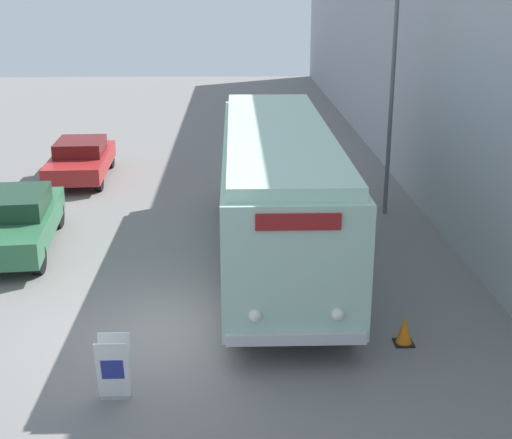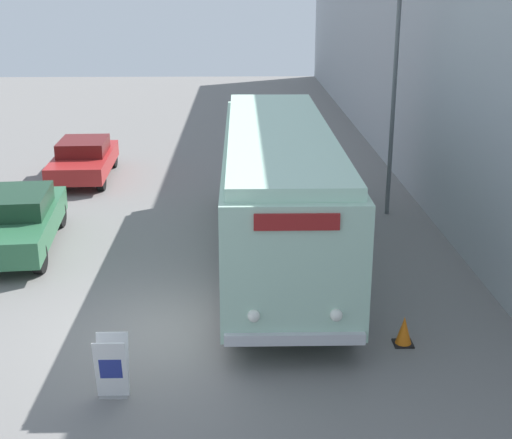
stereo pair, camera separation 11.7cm
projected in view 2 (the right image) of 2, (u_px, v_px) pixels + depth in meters
ground_plane at (173, 332)px, 13.70m from camera, size 80.00×80.00×0.00m
building_wall_right at (420, 58)px, 22.02m from camera, size 0.30×60.00×8.42m
vintage_bus at (279, 185)px, 16.95m from camera, size 2.54×11.00×3.21m
sign_board at (112, 368)px, 11.44m from camera, size 0.51×0.40×1.06m
streetlamp at (396, 65)px, 19.47m from camera, size 0.36×0.36×6.61m
parked_car_near at (17, 220)px, 17.81m from camera, size 2.26×4.87×1.46m
parked_car_mid at (84, 159)px, 24.36m from camera, size 2.01×4.56×1.34m
traffic_cone at (404, 331)px, 13.17m from camera, size 0.36×0.36×0.56m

